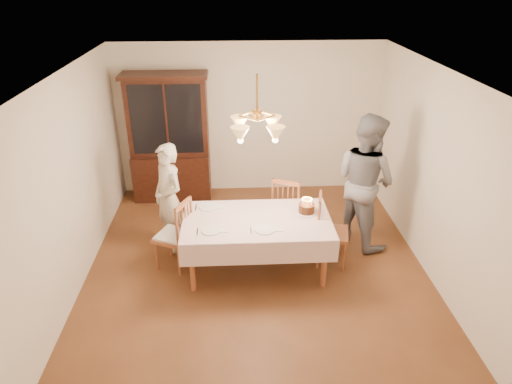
{
  "coord_description": "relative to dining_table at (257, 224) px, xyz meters",
  "views": [
    {
      "loc": [
        -0.28,
        -5.06,
        3.66
      ],
      "look_at": [
        0.0,
        0.2,
        1.05
      ],
      "focal_mm": 32.0,
      "sensor_mm": 36.0,
      "label": 1
    }
  ],
  "objects": [
    {
      "name": "chandelier",
      "position": [
        -0.0,
        -0.0,
        1.29
      ],
      "size": [
        0.62,
        0.62,
        0.73
      ],
      "color": "#BF8C3F",
      "rests_on": "ground"
    },
    {
      "name": "room_shell",
      "position": [
        0.0,
        0.0,
        0.9
      ],
      "size": [
        5.0,
        5.0,
        5.0
      ],
      "color": "white",
      "rests_on": "ground"
    },
    {
      "name": "place_setting_near_left",
      "position": [
        -0.56,
        -0.26,
        0.08
      ],
      "size": [
        0.38,
        0.24,
        0.02
      ],
      "color": "white",
      "rests_on": "dining_table"
    },
    {
      "name": "adult_in_grey",
      "position": [
        1.55,
        0.64,
        0.29
      ],
      "size": [
        1.12,
        1.19,
        1.94
      ],
      "primitive_type": "imported",
      "rotation": [
        0.0,
        0.0,
        2.14
      ],
      "color": "slate",
      "rests_on": "ground"
    },
    {
      "name": "place_setting_far_left",
      "position": [
        -0.62,
        0.35,
        0.08
      ],
      "size": [
        0.39,
        0.24,
        0.02
      ],
      "color": "white",
      "rests_on": "dining_table"
    },
    {
      "name": "birthday_cake",
      "position": [
        0.66,
        0.14,
        0.13
      ],
      "size": [
        0.3,
        0.3,
        0.21
      ],
      "color": "white",
      "rests_on": "dining_table"
    },
    {
      "name": "dining_table",
      "position": [
        0.0,
        0.0,
        0.0
      ],
      "size": [
        1.9,
        1.1,
        0.76
      ],
      "color": "brown",
      "rests_on": "ground"
    },
    {
      "name": "ground",
      "position": [
        0.0,
        0.0,
        -0.68
      ],
      "size": [
        5.0,
        5.0,
        0.0
      ],
      "primitive_type": "plane",
      "color": "#5B321A",
      "rests_on": "ground"
    },
    {
      "name": "chair_far_side",
      "position": [
        0.51,
        0.8,
        -0.24
      ],
      "size": [
        0.57,
        0.56,
        1.0
      ],
      "color": "brown",
      "rests_on": "ground"
    },
    {
      "name": "chair_left_end",
      "position": [
        -1.1,
        0.13,
        -0.23
      ],
      "size": [
        0.56,
        0.57,
        1.0
      ],
      "color": "brown",
      "rests_on": "ground"
    },
    {
      "name": "place_setting_near_right",
      "position": [
        0.1,
        -0.27,
        0.08
      ],
      "size": [
        0.4,
        0.25,
        0.02
      ],
      "color": "white",
      "rests_on": "dining_table"
    },
    {
      "name": "chair_right_end",
      "position": [
        1.01,
        0.11,
        -0.24
      ],
      "size": [
        0.5,
        0.52,
        1.0
      ],
      "color": "brown",
      "rests_on": "ground"
    },
    {
      "name": "china_hutch",
      "position": [
        -1.34,
        2.25,
        0.36
      ],
      "size": [
        1.38,
        0.54,
        2.16
      ],
      "color": "black",
      "rests_on": "ground"
    },
    {
      "name": "elderly_woman",
      "position": [
        -1.19,
        0.6,
        0.1
      ],
      "size": [
        0.64,
        0.68,
        1.57
      ],
      "primitive_type": "imported",
      "rotation": [
        0.0,
        0.0,
        -0.93
      ],
      "color": "beige",
      "rests_on": "ground"
    }
  ]
}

